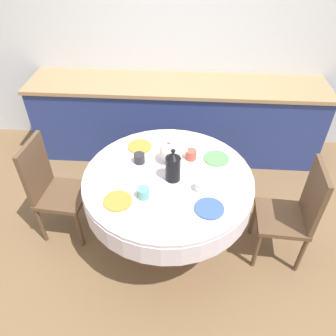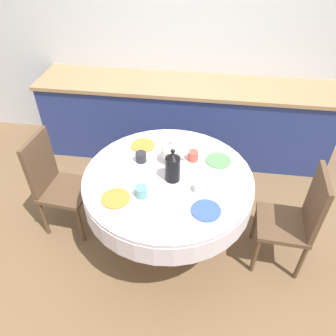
{
  "view_description": "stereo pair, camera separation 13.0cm",
  "coord_description": "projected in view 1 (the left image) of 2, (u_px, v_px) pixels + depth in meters",
  "views": [
    {
      "loc": [
        0.13,
        -1.89,
        2.43
      ],
      "look_at": [
        0.0,
        0.0,
        0.85
      ],
      "focal_mm": 35.0,
      "sensor_mm": 36.0,
      "label": 1
    },
    {
      "loc": [
        0.26,
        -1.88,
        2.43
      ],
      "look_at": [
        0.0,
        0.0,
        0.85
      ],
      "focal_mm": 35.0,
      "sensor_mm": 36.0,
      "label": 2
    }
  ],
  "objects": [
    {
      "name": "ground_plane",
      "position": [
        168.0,
        239.0,
        3.01
      ],
      "size": [
        12.0,
        12.0,
        0.0
      ],
      "primitive_type": "plane",
      "color": "brown"
    },
    {
      "name": "wall_back",
      "position": [
        179.0,
        34.0,
        3.5
      ],
      "size": [
        7.0,
        0.05,
        2.6
      ],
      "color": "silver",
      "rests_on": "ground_plane"
    },
    {
      "name": "kitchen_counter",
      "position": [
        176.0,
        119.0,
        3.79
      ],
      "size": [
        3.24,
        0.64,
        0.89
      ],
      "color": "navy",
      "rests_on": "ground_plane"
    },
    {
      "name": "dining_table",
      "position": [
        168.0,
        188.0,
        2.6
      ],
      "size": [
        1.33,
        1.33,
        0.77
      ],
      "color": "brown",
      "rests_on": "ground_plane"
    },
    {
      "name": "chair_left",
      "position": [
        295.0,
        211.0,
        2.58
      ],
      "size": [
        0.42,
        0.42,
        0.96
      ],
      "rotation": [
        0.0,
        0.0,
        1.51
      ],
      "color": "brown",
      "rests_on": "ground_plane"
    },
    {
      "name": "chair_right",
      "position": [
        52.0,
        186.0,
        2.8
      ],
      "size": [
        0.43,
        0.43,
        0.96
      ],
      "rotation": [
        0.0,
        0.0,
        -1.66
      ],
      "color": "brown",
      "rests_on": "ground_plane"
    },
    {
      "name": "plate_near_left",
      "position": [
        118.0,
        201.0,
        2.3
      ],
      "size": [
        0.21,
        0.21,
        0.01
      ],
      "primitive_type": "cylinder",
      "color": "orange",
      "rests_on": "dining_table"
    },
    {
      "name": "cup_near_left",
      "position": [
        143.0,
        193.0,
        2.32
      ],
      "size": [
        0.09,
        0.09,
        0.08
      ],
      "primitive_type": "cylinder",
      "color": "#5BA39E",
      "rests_on": "dining_table"
    },
    {
      "name": "plate_near_right",
      "position": [
        209.0,
        208.0,
        2.25
      ],
      "size": [
        0.21,
        0.21,
        0.01
      ],
      "primitive_type": "cylinder",
      "color": "#3856AD",
      "rests_on": "dining_table"
    },
    {
      "name": "cup_near_right",
      "position": [
        201.0,
        186.0,
        2.37
      ],
      "size": [
        0.09,
        0.09,
        0.08
      ],
      "primitive_type": "cylinder",
      "color": "white",
      "rests_on": "dining_table"
    },
    {
      "name": "plate_far_left",
      "position": [
        140.0,
        146.0,
        2.8
      ],
      "size": [
        0.21,
        0.21,
        0.01
      ],
      "primitive_type": "cylinder",
      "color": "orange",
      "rests_on": "dining_table"
    },
    {
      "name": "cup_far_left",
      "position": [
        139.0,
        158.0,
        2.62
      ],
      "size": [
        0.09,
        0.09,
        0.08
      ],
      "primitive_type": "cylinder",
      "color": "#28282D",
      "rests_on": "dining_table"
    },
    {
      "name": "plate_far_right",
      "position": [
        216.0,
        158.0,
        2.68
      ],
      "size": [
        0.21,
        0.21,
        0.01
      ],
      "primitive_type": "cylinder",
      "color": "#5BA85B",
      "rests_on": "dining_table"
    },
    {
      "name": "cup_far_right",
      "position": [
        191.0,
        155.0,
        2.66
      ],
      "size": [
        0.09,
        0.09,
        0.08
      ],
      "primitive_type": "cylinder",
      "color": "#CC4C3D",
      "rests_on": "dining_table"
    },
    {
      "name": "coffee_carafe",
      "position": [
        173.0,
        166.0,
        2.42
      ],
      "size": [
        0.11,
        0.11,
        0.28
      ],
      "color": "black",
      "rests_on": "dining_table"
    },
    {
      "name": "teapot",
      "position": [
        170.0,
        152.0,
        2.6
      ],
      "size": [
        0.23,
        0.17,
        0.21
      ],
      "color": "silver",
      "rests_on": "dining_table"
    }
  ]
}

